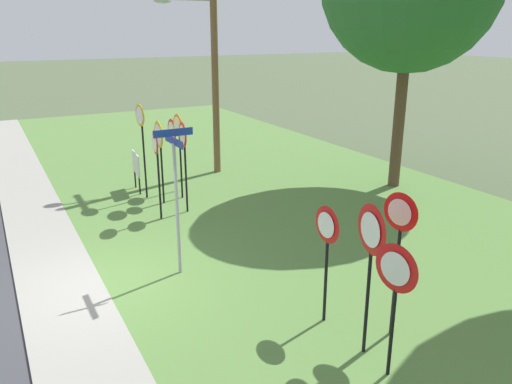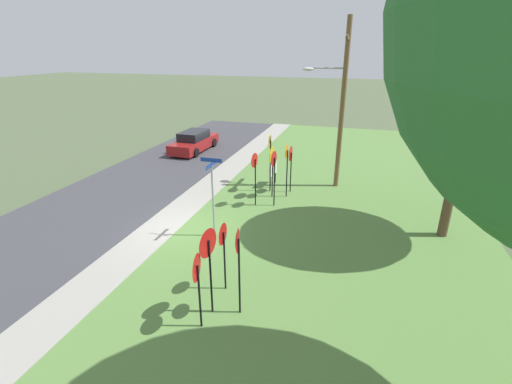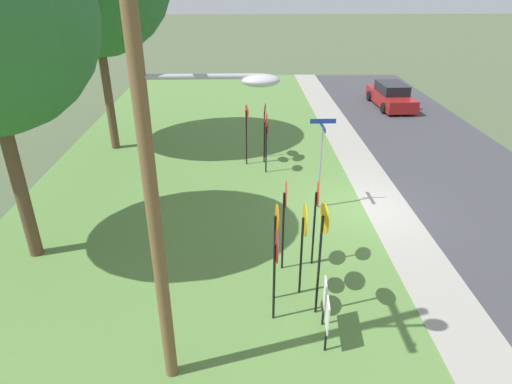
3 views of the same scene
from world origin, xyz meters
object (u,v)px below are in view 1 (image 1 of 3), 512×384
at_px(stop_sign_far_left, 156,156).
at_px(yield_sign_near_left, 395,281).
at_px(stop_sign_near_right, 159,144).
at_px(street_name_post, 176,190).
at_px(stop_sign_far_center, 173,140).
at_px(notice_board, 136,166).
at_px(yield_sign_far_right, 370,244).
at_px(stop_sign_near_left, 179,139).
at_px(stop_sign_center_tall, 184,148).
at_px(stop_sign_far_right, 142,132).
at_px(yield_sign_near_right, 326,238).
at_px(yield_sign_far_left, 399,232).
at_px(utility_pole, 210,46).

relative_size(stop_sign_far_left, yield_sign_near_left, 1.15).
xyz_separation_m(stop_sign_near_right, street_name_post, (4.48, -1.11, 0.03)).
xyz_separation_m(stop_sign_far_left, stop_sign_far_center, (-2.12, 1.19, -0.08)).
bearing_deg(notice_board, street_name_post, -2.02).
bearing_deg(yield_sign_far_right, stop_sign_near_left, -171.50).
height_order(stop_sign_center_tall, street_name_post, street_name_post).
bearing_deg(stop_sign_far_center, stop_sign_center_tall, -9.16).
distance_m(stop_sign_far_left, stop_sign_center_tall, 0.86).
xyz_separation_m(stop_sign_near_left, stop_sign_far_right, (-0.53, -0.96, 0.21)).
bearing_deg(notice_board, stop_sign_far_left, 2.17).
xyz_separation_m(stop_sign_far_right, yield_sign_near_right, (8.22, 0.76, -0.46)).
bearing_deg(stop_sign_far_center, street_name_post, -17.37).
xyz_separation_m(stop_sign_far_left, yield_sign_near_left, (7.94, 0.92, -0.19)).
bearing_deg(yield_sign_near_right, stop_sign_near_right, -177.23).
relative_size(stop_sign_near_right, stop_sign_center_tall, 0.96).
xyz_separation_m(stop_sign_center_tall, yield_sign_far_left, (7.33, 0.88, 0.01)).
bearing_deg(yield_sign_far_right, notice_board, -165.74).
relative_size(yield_sign_near_right, notice_board, 1.74).
bearing_deg(stop_sign_far_left, yield_sign_far_right, 14.52).
relative_size(stop_sign_near_left, yield_sign_near_left, 1.21).
bearing_deg(stop_sign_near_right, stop_sign_far_right, -157.08).
bearing_deg(yield_sign_far_right, street_name_post, -148.78).
xyz_separation_m(stop_sign_far_right, stop_sign_center_tall, (1.76, 0.65, -0.20)).
xyz_separation_m(stop_sign_far_center, utility_pole, (-1.50, 2.01, 2.72)).
height_order(stop_sign_far_left, utility_pole, utility_pole).
relative_size(yield_sign_near_left, street_name_post, 0.69).
bearing_deg(yield_sign_far_left, street_name_post, -160.00).
distance_m(stop_sign_far_right, notice_board, 1.46).
bearing_deg(stop_sign_far_right, street_name_post, -13.66).
xyz_separation_m(stop_sign_center_tall, yield_sign_near_left, (8.13, 0.08, -0.28)).
height_order(stop_sign_far_right, notice_board, stop_sign_far_right).
bearing_deg(street_name_post, stop_sign_far_center, 160.61).
relative_size(stop_sign_near_left, yield_sign_near_right, 1.19).
height_order(stop_sign_far_left, yield_sign_near_right, stop_sign_far_left).
relative_size(yield_sign_near_left, yield_sign_far_right, 0.85).
distance_m(stop_sign_near_right, yield_sign_far_left, 8.45).
relative_size(stop_sign_far_left, notice_board, 1.97).
bearing_deg(utility_pole, stop_sign_far_right, -60.98).
relative_size(stop_sign_near_left, yield_sign_far_right, 1.02).
distance_m(stop_sign_near_right, yield_sign_near_right, 7.49).
distance_m(yield_sign_near_right, street_name_post, 3.39).
xyz_separation_m(stop_sign_near_left, yield_sign_far_right, (8.74, -0.18, 0.04)).
relative_size(stop_sign_center_tall, utility_pole, 0.32).
relative_size(stop_sign_far_left, yield_sign_far_right, 0.98).
relative_size(yield_sign_near_left, notice_board, 1.71).
relative_size(stop_sign_near_right, stop_sign_far_right, 0.86).
bearing_deg(stop_sign_far_center, yield_sign_near_right, -0.35).
relative_size(yield_sign_far_left, utility_pole, 0.31).
relative_size(stop_sign_far_left, street_name_post, 0.79).
bearing_deg(street_name_post, utility_pole, 150.20).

